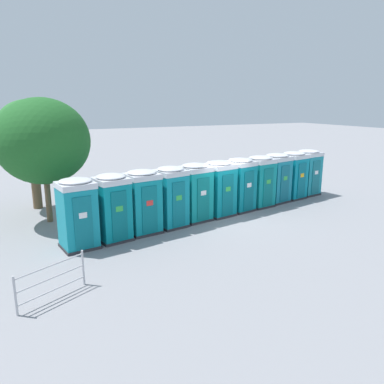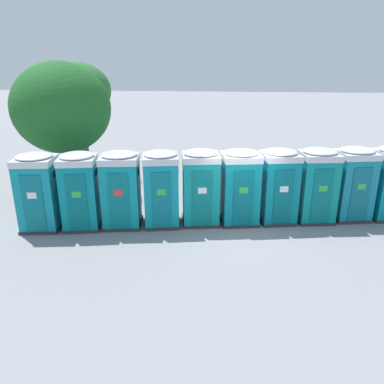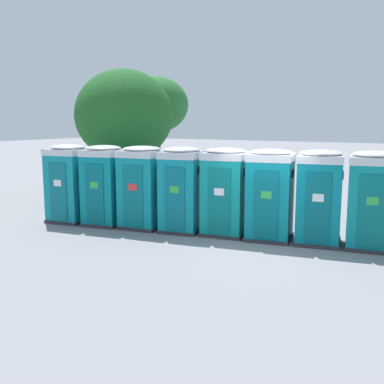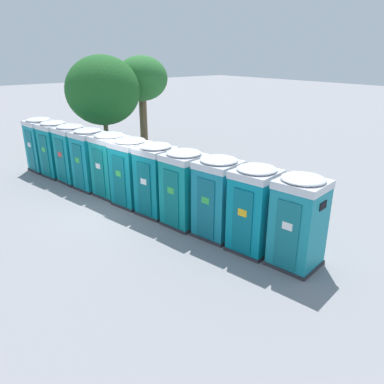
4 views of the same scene
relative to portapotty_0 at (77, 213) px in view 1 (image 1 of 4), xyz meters
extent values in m
plane|color=gray|center=(6.58, 0.68, -1.28)|extent=(120.00, 120.00, 0.00)
cube|color=#2D2D33|center=(0.00, 0.01, -1.23)|extent=(1.38, 1.36, 0.10)
cube|color=teal|center=(0.00, 0.01, -0.13)|extent=(1.31, 1.29, 2.10)
cube|color=#0C6A78|center=(0.08, -0.57, -0.21)|extent=(0.64, 0.12, 1.85)
cube|color=white|center=(0.08, -0.59, 0.07)|extent=(0.28, 0.05, 0.20)
cube|color=black|center=(0.59, 0.09, 0.60)|extent=(0.08, 0.36, 0.20)
cube|color=silver|center=(0.00, 0.01, 1.02)|extent=(1.35, 1.33, 0.20)
ellipsoid|color=silver|center=(0.00, 0.01, 1.17)|extent=(1.29, 1.27, 0.18)
cube|color=#2D2D33|center=(1.30, 0.23, -1.23)|extent=(1.37, 1.40, 0.10)
cube|color=#07828D|center=(1.30, 0.23, -0.13)|extent=(1.30, 1.33, 2.10)
cube|color=#07656E|center=(1.41, -0.35, -0.21)|extent=(0.60, 0.15, 1.85)
cube|color=green|center=(1.41, -0.36, 0.07)|extent=(0.28, 0.06, 0.20)
cube|color=black|center=(1.85, 0.34, 0.60)|extent=(0.09, 0.36, 0.20)
cube|color=silver|center=(1.30, 0.23, 1.02)|extent=(1.34, 1.37, 0.20)
ellipsoid|color=silver|center=(1.30, 0.23, 1.17)|extent=(1.28, 1.30, 0.18)
cube|color=#2D2D33|center=(2.59, 0.50, -1.23)|extent=(1.39, 1.36, 0.10)
cube|color=#0C8A97|center=(2.59, 0.50, -0.13)|extent=(1.32, 1.29, 2.10)
cube|color=#096C75|center=(2.67, -0.08, -0.21)|extent=(0.65, 0.12, 1.85)
cube|color=red|center=(2.68, -0.10, 0.07)|extent=(0.28, 0.05, 0.20)
cube|color=black|center=(3.19, 0.58, 0.60)|extent=(0.07, 0.36, 0.20)
cube|color=silver|center=(2.59, 0.50, 1.02)|extent=(1.36, 1.33, 0.20)
ellipsoid|color=silver|center=(2.59, 0.50, 1.17)|extent=(1.30, 1.27, 0.18)
cube|color=#2D2D33|center=(3.89, 0.71, -1.23)|extent=(1.36, 1.39, 0.10)
cube|color=#0D8B9C|center=(3.89, 0.71, -0.13)|extent=(1.30, 1.33, 2.10)
cube|color=#0A6D7A|center=(4.00, 0.14, -0.21)|extent=(0.60, 0.14, 1.85)
cube|color=green|center=(4.01, 0.12, 0.07)|extent=(0.28, 0.06, 0.20)
cube|color=black|center=(4.45, 0.82, 0.60)|extent=(0.09, 0.36, 0.20)
cube|color=silver|center=(3.89, 0.71, 1.02)|extent=(1.34, 1.37, 0.20)
ellipsoid|color=silver|center=(3.89, 0.71, 1.17)|extent=(1.27, 1.30, 0.18)
cube|color=#2D2D33|center=(5.18, 1.01, -1.23)|extent=(1.41, 1.39, 0.10)
cube|color=#0C8C8D|center=(5.18, 1.01, -0.13)|extent=(1.34, 1.32, 2.10)
cube|color=#096D6E|center=(5.28, 0.43, -0.21)|extent=(0.64, 0.14, 1.85)
cube|color=white|center=(5.28, 0.41, 0.07)|extent=(0.28, 0.05, 0.20)
cube|color=black|center=(5.77, 1.10, 0.60)|extent=(0.08, 0.36, 0.20)
cube|color=silver|center=(5.18, 1.01, 1.02)|extent=(1.38, 1.36, 0.20)
ellipsoid|color=silver|center=(5.18, 1.01, 1.17)|extent=(1.32, 1.29, 0.18)
cube|color=#2D2D33|center=(6.49, 1.16, -1.23)|extent=(1.43, 1.40, 0.10)
cube|color=#09818F|center=(6.49, 1.16, -0.13)|extent=(1.36, 1.34, 2.10)
cube|color=#07646F|center=(6.60, 0.58, -0.21)|extent=(0.64, 0.15, 1.85)
cube|color=green|center=(6.60, 0.57, 0.07)|extent=(0.28, 0.06, 0.20)
cube|color=black|center=(7.08, 1.27, 0.60)|extent=(0.09, 0.36, 0.20)
cube|color=silver|center=(6.49, 1.16, 1.02)|extent=(1.40, 1.38, 0.20)
ellipsoid|color=silver|center=(6.49, 1.16, 1.17)|extent=(1.34, 1.31, 0.18)
cube|color=#2D2D33|center=(7.79, 1.40, -1.23)|extent=(1.39, 1.40, 0.10)
cube|color=#077B8A|center=(7.79, 1.40, -0.13)|extent=(1.32, 1.34, 2.10)
cube|color=#07606C|center=(7.90, 0.83, -0.21)|extent=(0.61, 0.15, 1.85)
cube|color=white|center=(7.91, 0.81, 0.07)|extent=(0.28, 0.06, 0.20)
cube|color=black|center=(8.35, 1.51, 0.60)|extent=(0.09, 0.36, 0.20)
cube|color=silver|center=(7.79, 1.40, 1.02)|extent=(1.36, 1.38, 0.20)
ellipsoid|color=silver|center=(7.79, 1.40, 1.17)|extent=(1.30, 1.31, 0.18)
cube|color=#2D2D33|center=(9.09, 1.61, -1.23)|extent=(1.39, 1.37, 0.10)
cube|color=#0B888A|center=(9.09, 1.61, -0.13)|extent=(1.32, 1.30, 2.10)
cube|color=#096A6C|center=(9.18, 1.03, -0.21)|extent=(0.64, 0.13, 1.85)
cube|color=green|center=(9.18, 1.01, 0.07)|extent=(0.28, 0.05, 0.20)
cube|color=black|center=(9.68, 1.70, 0.60)|extent=(0.08, 0.36, 0.20)
cube|color=silver|center=(9.09, 1.61, 1.02)|extent=(1.36, 1.34, 0.20)
ellipsoid|color=silver|center=(9.09, 1.61, 1.17)|extent=(1.29, 1.28, 0.18)
cube|color=#2D2D33|center=(10.38, 1.92, -1.23)|extent=(1.42, 1.40, 0.10)
cube|color=teal|center=(10.38, 1.92, -0.13)|extent=(1.35, 1.33, 2.10)
cube|color=#0F6375|center=(10.49, 1.34, -0.21)|extent=(0.63, 0.15, 1.85)
cube|color=green|center=(10.49, 1.33, 0.07)|extent=(0.28, 0.06, 0.20)
cube|color=black|center=(10.96, 2.03, 0.60)|extent=(0.09, 0.36, 0.20)
cube|color=silver|center=(10.38, 1.92, 1.02)|extent=(1.39, 1.37, 0.20)
ellipsoid|color=silver|center=(10.38, 1.92, 1.17)|extent=(1.32, 1.31, 0.18)
cube|color=#2D2D33|center=(11.68, 2.12, -1.23)|extent=(1.37, 1.38, 0.10)
cube|color=#078399|center=(11.68, 2.12, -0.13)|extent=(1.31, 1.32, 2.10)
cube|color=#076677|center=(11.78, 1.55, -0.21)|extent=(0.61, 0.14, 1.85)
cube|color=yellow|center=(11.79, 1.53, 0.07)|extent=(0.28, 0.06, 0.20)
cube|color=black|center=(12.25, 2.22, 0.60)|extent=(0.09, 0.36, 0.20)
cube|color=silver|center=(11.68, 2.12, 1.02)|extent=(1.34, 1.36, 0.20)
ellipsoid|color=silver|center=(11.68, 2.12, 1.17)|extent=(1.28, 1.29, 0.18)
cube|color=#2D2D33|center=(12.97, 2.40, -1.23)|extent=(1.38, 1.37, 0.10)
cube|color=teal|center=(12.97, 2.40, -0.13)|extent=(1.32, 1.30, 2.10)
cube|color=#126976|center=(13.06, 1.83, -0.21)|extent=(0.63, 0.13, 1.85)
cube|color=white|center=(13.06, 1.81, 0.07)|extent=(0.28, 0.05, 0.20)
cube|color=black|center=(13.56, 2.49, 0.60)|extent=(0.08, 0.36, 0.20)
cube|color=silver|center=(12.97, 2.40, 1.02)|extent=(1.36, 1.34, 0.20)
ellipsoid|color=silver|center=(12.97, 2.40, 1.17)|extent=(1.29, 1.28, 0.18)
cylinder|color=brown|center=(-0.60, 3.67, -0.02)|extent=(0.25, 0.25, 2.52)
ellipsoid|color=#1E5B23|center=(-0.60, 3.67, 2.23)|extent=(3.86, 3.86, 3.59)
cylinder|color=brown|center=(-0.87, 6.22, 0.38)|extent=(0.44, 0.44, 3.32)
ellipsoid|color=#286B2D|center=(-0.87, 6.22, 2.72)|extent=(2.94, 2.94, 2.49)
cylinder|color=#B7B7BC|center=(-2.20, -3.86, -0.76)|extent=(0.06, 0.06, 1.05)
cylinder|color=#B7B7BC|center=(-0.42, -2.95, -0.76)|extent=(0.06, 0.06, 1.05)
cylinder|color=#B7B7BC|center=(-1.31, -3.40, -0.33)|extent=(1.80, 0.94, 0.04)
cylinder|color=#B7B7BC|center=(-1.31, -3.40, -0.68)|extent=(1.80, 0.94, 0.04)
cylinder|color=#B7B7BC|center=(-1.31, -3.40, -1.03)|extent=(1.80, 0.94, 0.04)
camera|label=1|loc=(-2.06, -13.11, 3.81)|focal=35.00mm
camera|label=2|loc=(6.10, -10.87, 3.97)|focal=35.00mm
camera|label=3|loc=(10.81, -10.53, 2.01)|focal=42.00mm
camera|label=4|loc=(18.16, -5.26, 4.13)|focal=35.00mm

